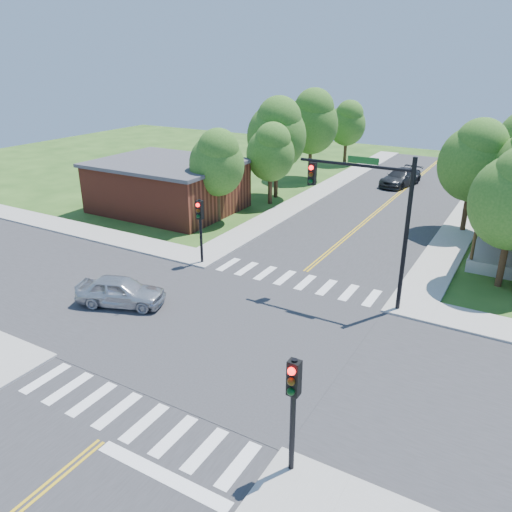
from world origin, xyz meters
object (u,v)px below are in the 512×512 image
Objects in this scene: car_silver at (121,292)px; car_dgrey at (401,178)px; signal_mast_ne at (371,206)px; signal_pole_se at (293,396)px; signal_pole_nw at (200,220)px.

car_silver is 0.82× the size of car_dgrey.
signal_mast_ne is 12.28m from car_silver.
signal_pole_se and signal_pole_nw have the same top height.
car_dgrey is at bearing 78.36° from signal_pole_nw.
signal_mast_ne is at bearing -78.50° from car_silver.
car_dgrey is at bearing 100.17° from signal_pole_se.
signal_mast_ne reaches higher than car_dgrey.
signal_mast_ne is 1.60× the size of car_silver.
car_dgrey is (-6.29, 35.06, -1.91)m from signal_pole_se.
signal_pole_nw is 6.33m from car_silver.
car_dgrey is (-4.60, 23.84, -4.10)m from signal_mast_ne.
signal_pole_nw is at bearing -89.21° from car_dgrey.
signal_mast_ne is at bearing 98.56° from signal_pole_se.
car_silver is (-0.35, -6.01, -1.95)m from signal_pole_nw.
car_silver is 30.33m from car_dgrey.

